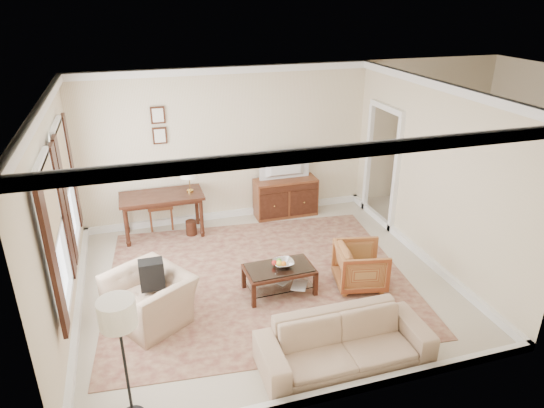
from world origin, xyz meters
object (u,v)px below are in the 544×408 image
sideboard (285,197)px  striped_armchair (361,264)px  tv (286,156)px  sofa (345,336)px  club_armchair (149,290)px  writing_desk (162,200)px  coffee_table (279,273)px

sideboard → striped_armchair: (0.27, -2.75, -0.01)m
tv → sofa: bearing=81.0°
striped_armchair → club_armchair: bearing=100.4°
writing_desk → club_armchair: 2.53m
writing_desk → coffee_table: writing_desk is taller
sideboard → sofa: bearing=-99.0°
coffee_table → sofa: bearing=-80.4°
writing_desk → sofa: sofa is taller
sofa → sideboard: bearing=81.0°
sideboard → tv: bearing=-90.0°
sideboard → coffee_table: 2.74m
sideboard → sofa: 4.28m
sideboard → striped_armchair: 2.77m
coffee_table → club_armchair: 1.86m
sideboard → club_armchair: size_ratio=1.17×
tv → sideboard: bearing=-90.0°
tv → sofa: (-0.67, -4.21, -0.83)m
tv → sofa: size_ratio=0.46×
sideboard → striped_armchair: bearing=-84.4°
striped_armchair → club_armchair: club_armchair is taller
tv → club_armchair: (-2.80, -2.66, -0.77)m
striped_armchair → sofa: bearing=159.3°
sofa → coffee_table: bearing=99.5°
sideboard → club_armchair: 3.88m
coffee_table → tv: bearing=69.6°
striped_armchair → coffee_table: bearing=93.1°
writing_desk → club_armchair: size_ratio=1.40×
writing_desk → striped_armchair: (2.67, -2.55, -0.32)m
club_armchair → coffee_table: bearing=61.6°
sideboard → tv: tv is taller
sideboard → sofa: (-0.67, -4.23, 0.02)m
coffee_table → sideboard: bearing=69.8°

